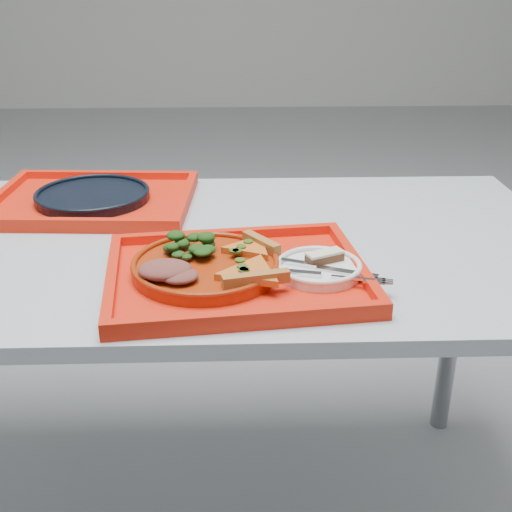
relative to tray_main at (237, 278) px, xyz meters
name	(u,v)px	position (x,y,z in m)	size (l,w,h in m)	color
ground	(193,512)	(-0.12, 0.19, -0.76)	(10.00, 10.00, 0.00)	gray
table	(179,272)	(-0.12, 0.19, -0.08)	(1.60, 0.80, 0.75)	#A3ABB7
tray_main	(237,278)	(0.00, 0.00, 0.00)	(0.45, 0.35, 0.01)	red
tray_far	(93,202)	(-0.33, 0.40, 0.00)	(0.45, 0.35, 0.01)	red
dinner_plate	(206,268)	(-0.06, 0.01, 0.02)	(0.26, 0.26, 0.02)	#97270A
side_plate	(319,270)	(0.14, 0.00, 0.01)	(0.15, 0.15, 0.01)	white
navy_plate	(93,197)	(-0.33, 0.40, 0.01)	(0.26, 0.26, 0.02)	black
pizza_slice_a	(251,271)	(0.02, -0.04, 0.03)	(0.13, 0.11, 0.02)	orange
pizza_slice_b	(250,246)	(0.02, 0.06, 0.03)	(0.11, 0.09, 0.02)	orange
salad_heap	(187,244)	(-0.09, 0.05, 0.04)	(0.08, 0.07, 0.04)	black
meat_portion	(165,270)	(-0.12, -0.04, 0.04)	(0.09, 0.07, 0.03)	brown
dessert_bar	(325,257)	(0.16, 0.02, 0.03)	(0.07, 0.05, 0.02)	#502A1A
knife	(325,267)	(0.15, -0.01, 0.02)	(0.18, 0.02, 0.01)	silver
fork	(330,276)	(0.16, -0.05, 0.02)	(0.18, 0.02, 0.01)	silver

